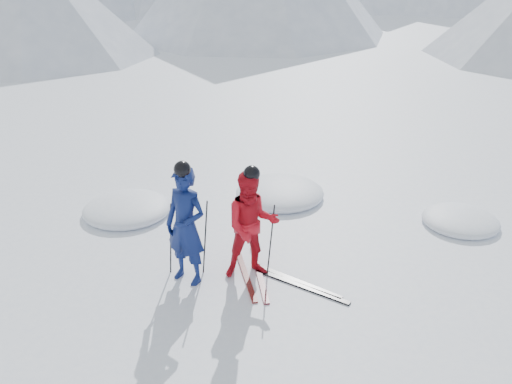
{
  "coord_description": "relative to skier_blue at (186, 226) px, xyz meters",
  "views": [
    {
      "loc": [
        -0.61,
        -7.99,
        5.01
      ],
      "look_at": [
        -1.45,
        0.5,
        1.1
      ],
      "focal_mm": 38.0,
      "sensor_mm": 36.0,
      "label": 1
    }
  ],
  "objects": [
    {
      "name": "ski_loose_b",
      "position": [
        1.84,
        -0.04,
        -0.97
      ],
      "size": [
        1.54,
        0.88,
        0.03
      ],
      "primitive_type": "cube",
      "rotation": [
        0.0,
        0.0,
        1.08
      ],
      "color": "black",
      "rests_on": "ground"
    },
    {
      "name": "snow_lumps",
      "position": [
        1.34,
        2.46,
        -0.99
      ],
      "size": [
        9.14,
        6.13,
        0.42
      ],
      "color": "white",
      "rests_on": "ground"
    },
    {
      "name": "ground",
      "position": [
        2.44,
        0.64,
        -0.99
      ],
      "size": [
        160.0,
        160.0,
        0.0
      ],
      "primitive_type": "plane",
      "color": "white",
      "rests_on": "ground"
    },
    {
      "name": "ski_worn_right",
      "position": [
        1.14,
        0.25,
        -0.97
      ],
      "size": [
        0.48,
        1.67,
        0.03
      ],
      "primitive_type": "cube",
      "rotation": [
        0.0,
        0.0,
        0.23
      ],
      "color": "black",
      "rests_on": "ground"
    },
    {
      "name": "ski_worn_left",
      "position": [
        0.9,
        0.25,
        -0.97
      ],
      "size": [
        0.59,
        1.65,
        0.03
      ],
      "primitive_type": "cube",
      "rotation": [
        0.0,
        0.0,
        0.3
      ],
      "color": "black",
      "rests_on": "ground"
    },
    {
      "name": "pole_blue_left",
      "position": [
        -0.3,
        0.15,
        -0.33
      ],
      "size": [
        0.13,
        0.09,
        1.31
      ],
      "primitive_type": "cylinder",
      "rotation": [
        0.05,
        0.08,
        0.0
      ],
      "color": "black",
      "rests_on": "ground"
    },
    {
      "name": "skier_red",
      "position": [
        1.02,
        0.25,
        -0.07
      ],
      "size": [
        1.04,
        0.91,
        1.84
      ],
      "primitive_type": "imported",
      "rotation": [
        0.0,
        0.0,
        0.27
      ],
      "color": "red",
      "rests_on": "ground"
    },
    {
      "name": "ski_loose_a",
      "position": [
        1.74,
        0.11,
        -0.97
      ],
      "size": [
        1.52,
        0.93,
        0.03
      ],
      "primitive_type": "cube",
      "rotation": [
        0.0,
        0.0,
        1.04
      ],
      "color": "black",
      "rests_on": "ground"
    },
    {
      "name": "pole_red_left",
      "position": [
        0.72,
        0.5,
        -0.37
      ],
      "size": [
        0.12,
        0.1,
        1.22
      ],
      "primitive_type": "cylinder",
      "rotation": [
        0.06,
        0.08,
        0.0
      ],
      "color": "black",
      "rests_on": "ground"
    },
    {
      "name": "pole_red_right",
      "position": [
        1.32,
        0.4,
        -0.37
      ],
      "size": [
        0.12,
        0.09,
        1.22
      ],
      "primitive_type": "cylinder",
      "rotation": [
        -0.05,
        0.08,
        0.0
      ],
      "color": "black",
      "rests_on": "ground"
    },
    {
      "name": "pole_blue_right",
      "position": [
        0.25,
        0.25,
        -0.33
      ],
      "size": [
        0.13,
        0.08,
        1.31
      ],
      "primitive_type": "cylinder",
      "rotation": [
        -0.04,
        0.08,
        0.0
      ],
      "color": "black",
      "rests_on": "ground"
    },
    {
      "name": "skier_blue",
      "position": [
        0.0,
        0.0,
        0.0
      ],
      "size": [
        0.85,
        0.73,
        1.97
      ],
      "primitive_type": "imported",
      "rotation": [
        0.0,
        0.0,
        -0.43
      ],
      "color": "#0D1A53",
      "rests_on": "ground"
    }
  ]
}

